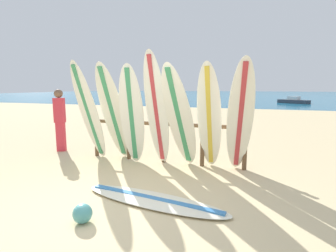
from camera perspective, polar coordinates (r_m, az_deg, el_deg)
The scene contains 14 objects.
ground_plane at distance 3.94m, azimuth -13.62°, elevation -16.99°, with size 120.00×120.00×0.00m, color #D3BC8C.
ocean_water at distance 61.05m, azimuth 16.78°, elevation 6.61°, with size 120.00×80.00×0.01m, color #196B93.
surfboard_rack at distance 5.82m, azimuth -0.94°, elevation -1.82°, with size 3.58×0.09×1.02m.
surfboard_leaning_far_left at distance 6.13m, azimuth -16.81°, elevation 2.93°, with size 0.65×0.95×2.24m.
surfboard_leaning_left at distance 5.94m, azimuth -11.80°, elevation 2.73°, with size 0.63×1.01×2.20m.
surfboard_leaning_center_left at distance 5.62m, azimuth -7.88°, elevation 2.29°, with size 0.59×0.62×2.16m.
surfboard_leaning_center at distance 5.42m, azimuth -2.48°, elevation 3.43°, with size 0.54×0.77×2.40m.
surfboard_leaning_center_right at distance 5.22m, azimuth 2.54°, elevation 1.76°, with size 0.77×1.18×2.13m.
surfboard_leaning_right at distance 5.21m, azimuth 8.97°, elevation 1.75°, with size 0.48×0.88×2.15m.
surfboard_leaning_far_right at distance 5.03m, azimuth 15.40°, elevation 1.59°, with size 0.65×1.12×2.20m.
surfboard_lying_on_sand at distance 4.00m, azimuth -3.21°, elevation -15.77°, with size 2.38×0.87×0.08m.
beachgoer_standing at distance 7.37m, azimuth -22.46°, elevation 1.73°, with size 0.30×0.24×1.62m.
small_boat_offshore at distance 29.67m, azimuth 25.62°, elevation 4.96°, with size 3.00×2.53×0.71m.
beach_ball at distance 3.60m, azimuth -18.09°, elevation -17.62°, with size 0.24×0.24×0.24m, color teal.
Camera 1 is at (1.94, -2.99, 1.68)m, focal length 28.04 mm.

